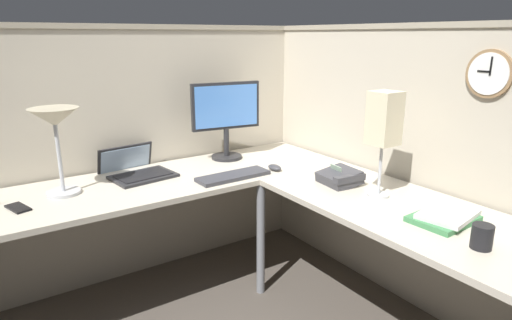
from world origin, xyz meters
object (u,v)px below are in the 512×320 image
at_px(desk_lamp_paper, 384,121).
at_px(keyboard, 233,176).
at_px(cell_phone, 18,208).
at_px(desk_lamp_dome, 55,124).
at_px(computer_mouse, 275,167).
at_px(book_stack, 445,217).
at_px(wall_clock, 490,74).
at_px(laptop, 135,170).
at_px(office_phone, 340,178).
at_px(coffee_mug, 482,237).
at_px(monitor, 226,115).

bearing_deg(desk_lamp_paper, keyboard, 124.60).
bearing_deg(cell_phone, desk_lamp_dome, 7.20).
distance_m(computer_mouse, book_stack, 1.04).
xyz_separation_m(book_stack, wall_clock, (0.33, 0.07, 0.60)).
height_order(book_stack, desk_lamp_paper, desk_lamp_paper).
relative_size(laptop, office_phone, 1.88).
relative_size(book_stack, desk_lamp_paper, 0.58).
bearing_deg(coffee_mug, computer_mouse, 92.39).
xyz_separation_m(monitor, book_stack, (0.27, -1.42, -0.27)).
height_order(cell_phone, wall_clock, wall_clock).
height_order(monitor, wall_clock, wall_clock).
height_order(computer_mouse, desk_lamp_dome, desk_lamp_dome).
distance_m(desk_lamp_dome, wall_clock, 2.07).
height_order(monitor, cell_phone, monitor).
bearing_deg(coffee_mug, office_phone, 84.01).
distance_m(computer_mouse, cell_phone, 1.38).
height_order(computer_mouse, desk_lamp_paper, desk_lamp_paper).
relative_size(computer_mouse, office_phone, 0.47).
bearing_deg(desk_lamp_paper, laptop, 130.51).
xyz_separation_m(computer_mouse, desk_lamp_dome, (-1.14, 0.28, 0.35)).
bearing_deg(keyboard, laptop, 137.73).
bearing_deg(coffee_mug, monitor, 95.45).
xyz_separation_m(desk_lamp_paper, coffee_mug, (-0.12, -0.61, -0.34)).
height_order(book_stack, wall_clock, wall_clock).
height_order(laptop, office_phone, laptop).
xyz_separation_m(keyboard, book_stack, (0.45, -1.04, 0.01)).
distance_m(computer_mouse, coffee_mug, 1.26).
bearing_deg(keyboard, desk_lamp_dome, 162.04).
height_order(laptop, wall_clock, wall_clock).
xyz_separation_m(book_stack, coffee_mug, (-0.11, -0.23, 0.03)).
bearing_deg(computer_mouse, coffee_mug, -87.61).
bearing_deg(office_phone, desk_lamp_paper, -82.46).
bearing_deg(office_phone, coffee_mug, -95.99).
bearing_deg(book_stack, office_phone, 92.33).
bearing_deg(monitor, wall_clock, -66.06).
bearing_deg(cell_phone, coffee_mug, -61.71).
relative_size(monitor, keyboard, 1.16).
distance_m(desk_lamp_dome, book_stack, 1.88).
xyz_separation_m(cell_phone, coffee_mug, (1.42, -1.44, 0.04)).
xyz_separation_m(monitor, computer_mouse, (0.10, -0.39, -0.28)).
distance_m(laptop, wall_clock, 1.92).
distance_m(laptop, computer_mouse, 0.83).
bearing_deg(laptop, wall_clock, -48.14).
bearing_deg(desk_lamp_paper, desk_lamp_dome, 144.90).
bearing_deg(wall_clock, cell_phone, 148.49).
height_order(desk_lamp_dome, cell_phone, desk_lamp_dome).
distance_m(office_phone, wall_clock, 0.88).
relative_size(computer_mouse, desk_lamp_paper, 0.20).
distance_m(monitor, cell_phone, 1.31).
bearing_deg(coffee_mug, desk_lamp_dome, 127.94).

